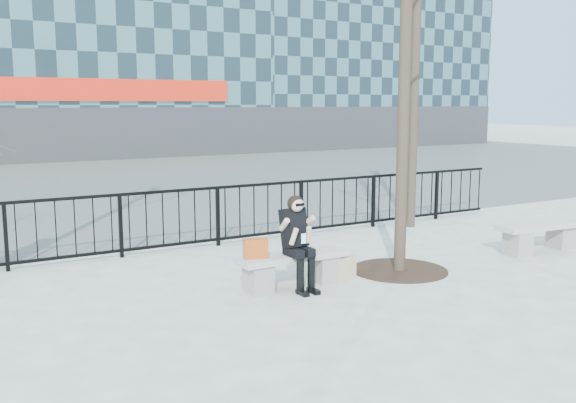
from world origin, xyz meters
TOP-DOWN VIEW (x-y plane):
  - ground at (0.00, 0.00)m, footprint 120.00×120.00m
  - street_surface at (0.00, 15.00)m, footprint 60.00×23.00m
  - railing at (0.00, 3.00)m, footprint 14.00×0.06m
  - tree_grate at (1.90, -0.10)m, footprint 1.50×1.50m
  - bench_main at (0.00, 0.00)m, footprint 1.65×0.46m
  - bench_second at (4.91, -0.33)m, footprint 1.72×0.48m
  - seated_woman at (0.00, -0.16)m, footprint 0.50×0.64m
  - handbag at (-0.58, 0.02)m, footprint 0.36×0.24m
  - shopping_bag at (0.84, -0.11)m, footprint 0.41×0.23m

SIDE VIEW (x-z plane):
  - ground at x=0.00m, z-range 0.00..0.00m
  - street_surface at x=0.00m, z-range 0.00..0.01m
  - tree_grate at x=1.90m, z-range 0.00..0.02m
  - shopping_bag at x=0.84m, z-range 0.00..0.37m
  - bench_main at x=0.00m, z-range 0.06..0.55m
  - bench_second at x=4.91m, z-range 0.06..0.57m
  - railing at x=0.00m, z-range 0.00..1.11m
  - handbag at x=-0.58m, z-range 0.49..0.76m
  - seated_woman at x=0.00m, z-range 0.00..1.34m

